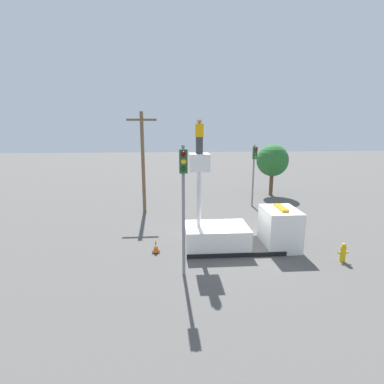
# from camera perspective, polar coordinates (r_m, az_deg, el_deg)

# --- Properties ---
(ground_plane) EXTENTS (120.00, 120.00, 0.00)m
(ground_plane) POSITION_cam_1_polar(r_m,az_deg,el_deg) (17.04, 7.71, -10.56)
(ground_plane) COLOR #565451
(bucket_truck) EXTENTS (6.17, 2.40, 5.25)m
(bucket_truck) POSITION_cam_1_polar(r_m,az_deg,el_deg) (16.81, 9.65, -7.49)
(bucket_truck) COLOR black
(bucket_truck) RESTS_ON ground
(worker) EXTENTS (0.40, 0.26, 1.75)m
(worker) POSITION_cam_1_polar(r_m,az_deg,el_deg) (15.39, 1.41, 10.58)
(worker) COLOR #38383D
(worker) RESTS_ON bucket_truck
(traffic_light_pole) EXTENTS (0.34, 0.57, 5.88)m
(traffic_light_pole) POSITION_cam_1_polar(r_m,az_deg,el_deg) (12.69, -1.64, 1.06)
(traffic_light_pole) COLOR gray
(traffic_light_pole) RESTS_ON ground
(traffic_light_across) EXTENTS (0.34, 0.57, 5.14)m
(traffic_light_across) POSITION_cam_1_polar(r_m,az_deg,el_deg) (24.92, 11.78, 5.38)
(traffic_light_across) COLOR gray
(traffic_light_across) RESTS_ON ground
(fire_hydrant) EXTENTS (0.50, 0.26, 0.98)m
(fire_hydrant) POSITION_cam_1_polar(r_m,az_deg,el_deg) (16.95, 26.83, -10.27)
(fire_hydrant) COLOR gold
(fire_hydrant) RESTS_ON ground
(traffic_cone_rear) EXTENTS (0.41, 0.41, 0.71)m
(traffic_cone_rear) POSITION_cam_1_polar(r_m,az_deg,el_deg) (16.35, -6.91, -10.29)
(traffic_cone_rear) COLOR black
(traffic_cone_rear) RESTS_ON ground
(tree_left_bg) EXTENTS (3.01, 3.01, 4.89)m
(tree_left_bg) POSITION_cam_1_polar(r_m,az_deg,el_deg) (29.61, 15.09, 5.79)
(tree_left_bg) COLOR brown
(tree_left_bg) RESTS_ON ground
(utility_pole) EXTENTS (2.20, 0.26, 7.65)m
(utility_pole) POSITION_cam_1_polar(r_m,az_deg,el_deg) (23.07, -9.33, 6.17)
(utility_pole) COLOR brown
(utility_pole) RESTS_ON ground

